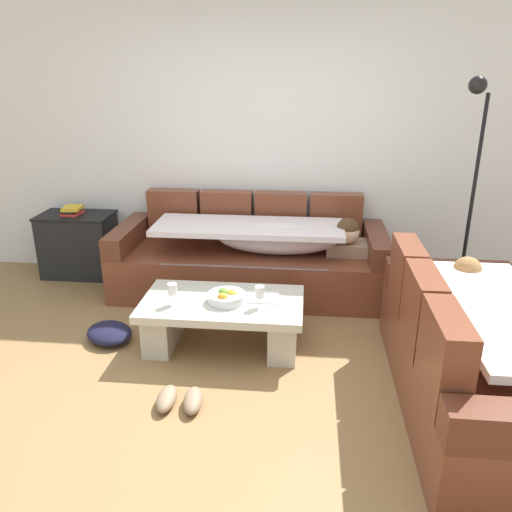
# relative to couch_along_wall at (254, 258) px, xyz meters

# --- Properties ---
(ground_plane) EXTENTS (14.00, 14.00, 0.00)m
(ground_plane) POSITION_rel_couch_along_wall_xyz_m (0.06, -1.63, -0.33)
(ground_plane) COLOR olive
(back_wall) EXTENTS (9.00, 0.10, 2.70)m
(back_wall) POSITION_rel_couch_along_wall_xyz_m (0.06, 0.52, 1.02)
(back_wall) COLOR white
(back_wall) RESTS_ON ground_plane
(couch_along_wall) EXTENTS (2.49, 0.92, 0.88)m
(couch_along_wall) POSITION_rel_couch_along_wall_xyz_m (0.00, 0.00, 0.00)
(couch_along_wall) COLOR brown
(couch_along_wall) RESTS_ON ground_plane
(couch_near_window) EXTENTS (0.92, 1.97, 0.88)m
(couch_near_window) POSITION_rel_couch_along_wall_xyz_m (1.54, -1.60, 0.01)
(couch_near_window) COLOR brown
(couch_near_window) RESTS_ON ground_plane
(coffee_table) EXTENTS (1.20, 0.68, 0.38)m
(coffee_table) POSITION_rel_couch_along_wall_xyz_m (-0.13, -1.05, -0.09)
(coffee_table) COLOR beige
(coffee_table) RESTS_ON ground_plane
(fruit_bowl) EXTENTS (0.28, 0.28, 0.10)m
(fruit_bowl) POSITION_rel_couch_along_wall_xyz_m (-0.09, -1.08, 0.09)
(fruit_bowl) COLOR silver
(fruit_bowl) RESTS_ON coffee_table
(wine_glass_near_left) EXTENTS (0.07, 0.07, 0.17)m
(wine_glass_near_left) POSITION_rel_couch_along_wall_xyz_m (-0.47, -1.16, 0.17)
(wine_glass_near_left) COLOR silver
(wine_glass_near_left) RESTS_ON coffee_table
(wine_glass_near_right) EXTENTS (0.07, 0.07, 0.17)m
(wine_glass_near_right) POSITION_rel_couch_along_wall_xyz_m (0.16, -1.14, 0.17)
(wine_glass_near_right) COLOR silver
(wine_glass_near_right) RESTS_ON coffee_table
(open_magazine) EXTENTS (0.28, 0.21, 0.01)m
(open_magazine) POSITION_rel_couch_along_wall_xyz_m (0.15, -0.98, 0.06)
(open_magazine) COLOR white
(open_magazine) RESTS_ON coffee_table
(side_cabinet) EXTENTS (0.72, 0.44, 0.64)m
(side_cabinet) POSITION_rel_couch_along_wall_xyz_m (-1.81, 0.22, -0.01)
(side_cabinet) COLOR black
(side_cabinet) RESTS_ON ground_plane
(book_stack_on_cabinet) EXTENTS (0.19, 0.23, 0.08)m
(book_stack_on_cabinet) POSITION_rel_couch_along_wall_xyz_m (-1.84, 0.23, 0.35)
(book_stack_on_cabinet) COLOR red
(book_stack_on_cabinet) RESTS_ON side_cabinet
(floor_lamp) EXTENTS (0.33, 0.31, 1.95)m
(floor_lamp) POSITION_rel_couch_along_wall_xyz_m (1.82, -0.09, 0.79)
(floor_lamp) COLOR black
(floor_lamp) RESTS_ON ground_plane
(pair_of_shoes) EXTENTS (0.31, 0.28, 0.09)m
(pair_of_shoes) POSITION_rel_couch_along_wall_xyz_m (-0.28, -1.82, -0.28)
(pair_of_shoes) COLOR #8C7259
(pair_of_shoes) RESTS_ON ground_plane
(crumpled_garment) EXTENTS (0.51, 0.50, 0.12)m
(crumpled_garment) POSITION_rel_couch_along_wall_xyz_m (-1.03, -1.06, -0.27)
(crumpled_garment) COLOR #191933
(crumpled_garment) RESTS_ON ground_plane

